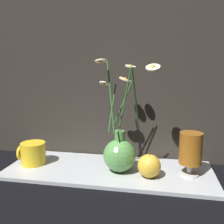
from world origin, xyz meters
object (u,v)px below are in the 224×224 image
(vase_with_flowers, at_px, (120,151))
(yellow_mug, at_px, (33,153))
(tea_glass, at_px, (191,150))
(orange_fruit, at_px, (149,166))

(vase_with_flowers, height_order, yellow_mug, vase_with_flowers)
(vase_with_flowers, bearing_deg, yellow_mug, 178.87)
(tea_glass, bearing_deg, vase_with_flowers, -176.82)
(vase_with_flowers, distance_m, yellow_mug, 0.33)
(vase_with_flowers, height_order, tea_glass, vase_with_flowers)
(vase_with_flowers, xyz_separation_m, yellow_mug, (-0.32, 0.01, -0.03))
(yellow_mug, bearing_deg, vase_with_flowers, -1.13)
(yellow_mug, distance_m, orange_fruit, 0.43)
(tea_glass, relative_size, orange_fruit, 1.71)
(vase_with_flowers, bearing_deg, orange_fruit, -16.18)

